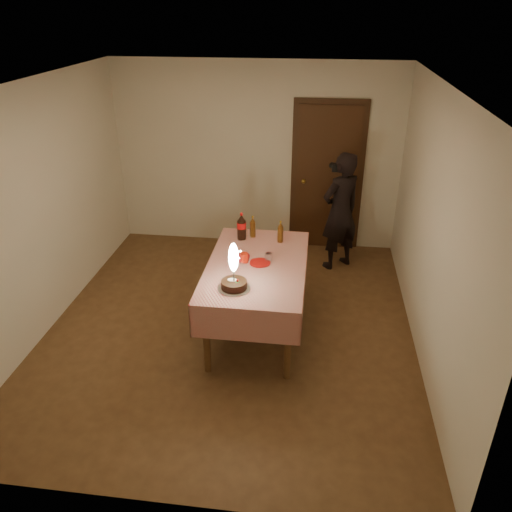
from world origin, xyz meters
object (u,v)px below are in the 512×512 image
object	(u,v)px
amber_bottle_right	(280,232)
cola_bottle	(242,227)
amber_bottle_left	(253,227)
clear_cup	(269,257)
photographer	(340,212)
dining_table	(257,273)
birthday_cake	(234,276)
red_cup	(244,258)
red_plate	(260,263)

from	to	relation	value
amber_bottle_right	cola_bottle	bearing A→B (deg)	177.54
cola_bottle	amber_bottle_left	size ratio (longest dim) A/B	1.25
clear_cup	amber_bottle_left	world-z (taller)	amber_bottle_left
photographer	dining_table	bearing A→B (deg)	-118.62
birthday_cake	amber_bottle_right	world-z (taller)	birthday_cake
cola_bottle	clear_cup	bearing A→B (deg)	-53.89
red_cup	cola_bottle	bearing A→B (deg)	101.64
birthday_cake	clear_cup	bearing A→B (deg)	66.10
amber_bottle_left	amber_bottle_right	xyz separation A→B (m)	(0.33, -0.10, 0.00)
dining_table	clear_cup	distance (m)	0.21
birthday_cake	amber_bottle_left	xyz separation A→B (m)	(0.02, 1.17, -0.01)
birthday_cake	photographer	xyz separation A→B (m)	(1.05, 2.15, -0.17)
birthday_cake	amber_bottle_left	size ratio (longest dim) A/B	1.86
amber_bottle_right	red_plate	bearing A→B (deg)	-107.01
dining_table	birthday_cake	distance (m)	0.59
dining_table	amber_bottle_left	bearing A→B (deg)	101.12
red_plate	red_cup	world-z (taller)	red_cup
dining_table	cola_bottle	bearing A→B (deg)	113.01
amber_bottle_right	photographer	world-z (taller)	photographer
clear_cup	amber_bottle_left	xyz separation A→B (m)	(-0.24, 0.57, 0.07)
red_cup	clear_cup	distance (m)	0.25
dining_table	red_cup	bearing A→B (deg)	167.44
red_cup	cola_bottle	world-z (taller)	cola_bottle
birthday_cake	cola_bottle	xyz separation A→B (m)	(-0.10, 1.09, 0.02)
amber_bottle_right	photographer	distance (m)	1.30
dining_table	clear_cup	bearing A→B (deg)	36.45
dining_table	amber_bottle_left	distance (m)	0.71
red_plate	photographer	world-z (taller)	photographer
red_plate	amber_bottle_left	xyz separation A→B (m)	(-0.16, 0.63, 0.11)
red_plate	clear_cup	size ratio (longest dim) A/B	2.44
dining_table	amber_bottle_left	xyz separation A→B (m)	(-0.13, 0.66, 0.23)
amber_bottle_left	amber_bottle_right	distance (m)	0.34
cola_bottle	amber_bottle_left	world-z (taller)	cola_bottle
dining_table	red_plate	xyz separation A→B (m)	(0.03, 0.02, 0.11)
photographer	clear_cup	bearing A→B (deg)	-116.64
clear_cup	cola_bottle	xyz separation A→B (m)	(-0.36, 0.49, 0.11)
amber_bottle_left	birthday_cake	bearing A→B (deg)	-90.99
photographer	red_plate	bearing A→B (deg)	-118.07
dining_table	photographer	distance (m)	1.87
clear_cup	photographer	bearing A→B (deg)	63.36
amber_bottle_right	dining_table	bearing A→B (deg)	-109.39
birthday_cake	amber_bottle_right	bearing A→B (deg)	72.07
birthday_cake	red_cup	bearing A→B (deg)	88.18
amber_bottle_left	photographer	world-z (taller)	photographer
birthday_cake	photographer	bearing A→B (deg)	64.11
red_cup	amber_bottle_right	size ratio (longest dim) A/B	0.39
red_cup	amber_bottle_left	world-z (taller)	amber_bottle_left
red_plate	amber_bottle_right	world-z (taller)	amber_bottle_right
dining_table	amber_bottle_right	distance (m)	0.64
red_plate	amber_bottle_left	distance (m)	0.66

